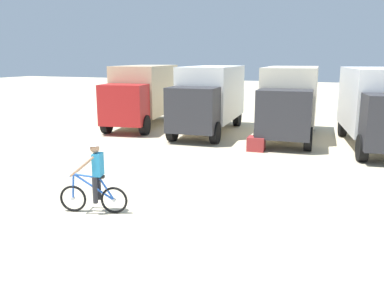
{
  "coord_description": "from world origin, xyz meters",
  "views": [
    {
      "loc": [
        4.21,
        -6.89,
        3.76
      ],
      "look_at": [
        -0.38,
        4.55,
        1.1
      ],
      "focal_mm": 37.26,
      "sensor_mm": 36.0,
      "label": 1
    }
  ],
  "objects_px": {
    "box_truck_tan_camper": "(143,92)",
    "box_truck_white_box": "(209,96)",
    "box_truck_avon_van": "(378,104)",
    "supply_crate": "(256,144)",
    "box_truck_cream_rv": "(290,99)",
    "cyclist_orange_shirt": "(95,180)"
  },
  "relations": [
    {
      "from": "box_truck_tan_camper",
      "to": "box_truck_white_box",
      "type": "bearing_deg",
      "value": -7.47
    },
    {
      "from": "box_truck_avon_van",
      "to": "supply_crate",
      "type": "xyz_separation_m",
      "value": [
        -4.59,
        -2.6,
        -1.58
      ]
    },
    {
      "from": "box_truck_tan_camper",
      "to": "supply_crate",
      "type": "distance_m",
      "value": 8.47
    },
    {
      "from": "box_truck_cream_rv",
      "to": "box_truck_avon_van",
      "type": "xyz_separation_m",
      "value": [
        3.81,
        -0.81,
        0.0
      ]
    },
    {
      "from": "box_truck_tan_camper",
      "to": "box_truck_cream_rv",
      "type": "distance_m",
      "value": 8.18
    },
    {
      "from": "box_truck_avon_van",
      "to": "box_truck_cream_rv",
      "type": "bearing_deg",
      "value": 167.99
    },
    {
      "from": "box_truck_tan_camper",
      "to": "box_truck_avon_van",
      "type": "distance_m",
      "value": 12.04
    },
    {
      "from": "box_truck_tan_camper",
      "to": "box_truck_cream_rv",
      "type": "xyz_separation_m",
      "value": [
        8.17,
        -0.41,
        0.0
      ]
    },
    {
      "from": "box_truck_tan_camper",
      "to": "box_truck_white_box",
      "type": "relative_size",
      "value": 1.02
    },
    {
      "from": "box_truck_white_box",
      "to": "cyclist_orange_shirt",
      "type": "xyz_separation_m",
      "value": [
        1.08,
        -11.47,
        -1.03
      ]
    },
    {
      "from": "cyclist_orange_shirt",
      "to": "box_truck_avon_van",
      "type": "bearing_deg",
      "value": 57.98
    },
    {
      "from": "box_truck_tan_camper",
      "to": "cyclist_orange_shirt",
      "type": "distance_m",
      "value": 13.14
    },
    {
      "from": "cyclist_orange_shirt",
      "to": "supply_crate",
      "type": "bearing_deg",
      "value": 75.28
    },
    {
      "from": "supply_crate",
      "to": "box_truck_tan_camper",
      "type": "bearing_deg",
      "value": 152.6
    },
    {
      "from": "supply_crate",
      "to": "box_truck_white_box",
      "type": "bearing_deg",
      "value": 134.53
    },
    {
      "from": "box_truck_white_box",
      "to": "supply_crate",
      "type": "height_order",
      "value": "box_truck_white_box"
    },
    {
      "from": "box_truck_white_box",
      "to": "box_truck_avon_van",
      "type": "distance_m",
      "value": 7.85
    },
    {
      "from": "box_truck_avon_van",
      "to": "cyclist_orange_shirt",
      "type": "xyz_separation_m",
      "value": [
        -6.75,
        -10.79,
        -1.03
      ]
    },
    {
      "from": "box_truck_cream_rv",
      "to": "supply_crate",
      "type": "height_order",
      "value": "box_truck_cream_rv"
    },
    {
      "from": "box_truck_avon_van",
      "to": "cyclist_orange_shirt",
      "type": "distance_m",
      "value": 12.77
    },
    {
      "from": "box_truck_tan_camper",
      "to": "box_truck_white_box",
      "type": "xyz_separation_m",
      "value": [
        4.15,
        -0.54,
        0.0
      ]
    },
    {
      "from": "cyclist_orange_shirt",
      "to": "box_truck_tan_camper",
      "type": "bearing_deg",
      "value": 113.53
    }
  ]
}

